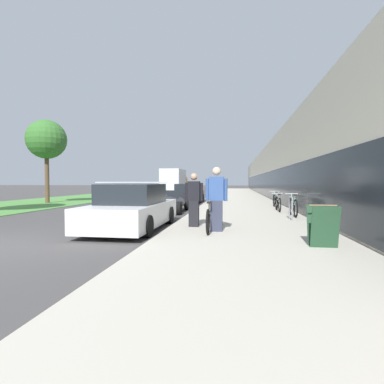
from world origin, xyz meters
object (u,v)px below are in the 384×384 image
object	(u,v)px
tandem_bicycle	(211,217)
cruiser_bike_farthest	(275,201)
parked_sedan_curbside	(133,208)
person_rider	(216,199)
cruiser_bike_middle	(278,204)
cruiser_bike_nearest	(293,207)
parked_sedan_far	(188,194)
moving_truck	(174,181)
sandwich_board_sign	(323,226)
bike_rack_hoop	(291,206)
vintage_roadster_curbside	(168,203)
street_tree_far	(46,140)
person_bystander	(194,200)

from	to	relation	value
tandem_bicycle	cruiser_bike_farthest	bearing A→B (deg)	70.21
cruiser_bike_farthest	parked_sedan_curbside	xyz separation A→B (m)	(-5.33, -7.54, 0.17)
person_rider	cruiser_bike_farthest	world-z (taller)	person_rider
person_rider	cruiser_bike_middle	distance (m)	6.62
cruiser_bike_nearest	cruiser_bike_middle	world-z (taller)	cruiser_bike_nearest
cruiser_bike_nearest	parked_sedan_far	distance (m)	9.83
cruiser_bike_middle	moving_truck	xyz separation A→B (m)	(-9.89, 23.74, 1.08)
sandwich_board_sign	bike_rack_hoop	bearing A→B (deg)	88.13
vintage_roadster_curbside	person_rider	bearing A→B (deg)	-65.13
street_tree_far	cruiser_bike_nearest	bearing A→B (deg)	-23.12
person_rider	tandem_bicycle	bearing A→B (deg)	118.74
sandwich_board_sign	tandem_bicycle	bearing A→B (deg)	141.78
sandwich_board_sign	parked_sedan_far	size ratio (longest dim) A/B	0.19
person_rider	cruiser_bike_nearest	world-z (taller)	person_rider
cruiser_bike_farthest	moving_truck	xyz separation A→B (m)	(-10.03, 21.63, 1.07)
cruiser_bike_middle	street_tree_far	size ratio (longest dim) A/B	0.29
person_rider	cruiser_bike_nearest	xyz separation A→B (m)	(2.83, 4.08, -0.52)
bike_rack_hoop	sandwich_board_sign	world-z (taller)	sandwich_board_sign
cruiser_bike_nearest	parked_sedan_curbside	xyz separation A→B (m)	(-5.51, -3.41, 0.16)
parked_sedan_curbside	moving_truck	distance (m)	29.56
parked_sedan_curbside	moving_truck	xyz separation A→B (m)	(-4.70, 29.17, 0.90)
moving_truck	person_rider	bearing A→B (deg)	-76.11
tandem_bicycle	vintage_roadster_curbside	world-z (taller)	vintage_roadster_curbside
bike_rack_hoop	cruiser_bike_nearest	xyz separation A→B (m)	(0.30, 1.17, -0.13)
sandwich_board_sign	parked_sedan_curbside	world-z (taller)	parked_sedan_curbside
cruiser_bike_farthest	vintage_roadster_curbside	distance (m)	5.86
bike_rack_hoop	vintage_roadster_curbside	size ratio (longest dim) A/B	0.21
person_bystander	cruiser_bike_farthest	world-z (taller)	person_bystander
cruiser_bike_farthest	vintage_roadster_curbside	bearing A→B (deg)	-156.53
cruiser_bike_middle	vintage_roadster_curbside	bearing A→B (deg)	-177.53
person_rider	bike_rack_hoop	xyz separation A→B (m)	(2.53, 2.91, -0.39)
parked_sedan_curbside	vintage_roadster_curbside	world-z (taller)	parked_sedan_curbside
cruiser_bike_middle	cruiser_bike_farthest	xyz separation A→B (m)	(0.14, 2.11, 0.01)
vintage_roadster_curbside	bike_rack_hoop	bearing A→B (deg)	-29.45
person_rider	person_bystander	bearing A→B (deg)	134.66
bike_rack_hoop	parked_sedan_curbside	size ratio (longest dim) A/B	0.19
cruiser_bike_nearest	street_tree_far	bearing A→B (deg)	156.88
vintage_roadster_curbside	street_tree_far	world-z (taller)	street_tree_far
cruiser_bike_nearest	vintage_roadster_curbside	xyz separation A→B (m)	(-5.55, 1.80, -0.03)
person_bystander	street_tree_far	bearing A→B (deg)	139.76
tandem_bicycle	cruiser_bike_nearest	bearing A→B (deg)	51.23
vintage_roadster_curbside	cruiser_bike_nearest	bearing A→B (deg)	-17.92
sandwich_board_sign	parked_sedan_far	distance (m)	14.78
vintage_roadster_curbside	person_bystander	bearing A→B (deg)	-68.87
person_rider	cruiser_bike_nearest	size ratio (longest dim) A/B	1.07
person_bystander	vintage_roadster_curbside	bearing A→B (deg)	111.13
bike_rack_hoop	parked_sedan_far	size ratio (longest dim) A/B	0.18
parked_sedan_far	vintage_roadster_curbside	bearing A→B (deg)	-89.87
sandwich_board_sign	street_tree_far	xyz separation A→B (m)	(-14.70, 12.23, 3.80)
bike_rack_hoop	vintage_roadster_curbside	bearing A→B (deg)	150.55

